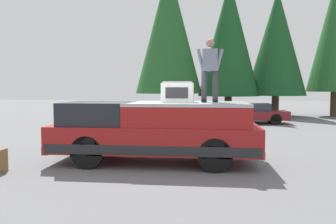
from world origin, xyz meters
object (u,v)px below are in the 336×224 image
parked_car_maroon (251,113)px  parked_car_silver (165,112)px  pickup_truck (155,131)px  compressor_unit (178,92)px  person_on_truck_bed (210,69)px

parked_car_maroon → parked_car_silver: bearing=89.3°
pickup_truck → parked_car_maroon: bearing=-21.0°
compressor_unit → parked_car_maroon: 11.11m
parked_car_silver → person_on_truck_bed: bearing=-166.7°
person_on_truck_bed → parked_car_maroon: bearing=-13.9°
person_on_truck_bed → parked_car_maroon: 10.87m
compressor_unit → parked_car_maroon: bearing=-18.0°
compressor_unit → person_on_truck_bed: person_on_truck_bed is taller
parked_car_maroon → parked_car_silver: size_ratio=1.00×
parked_car_maroon → person_on_truck_bed: bearing=166.1°
compressor_unit → parked_car_silver: size_ratio=0.20×
pickup_truck → compressor_unit: size_ratio=6.60×
compressor_unit → parked_car_silver: compressor_unit is taller
person_on_truck_bed → parked_car_silver: 10.91m
compressor_unit → person_on_truck_bed: 1.06m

